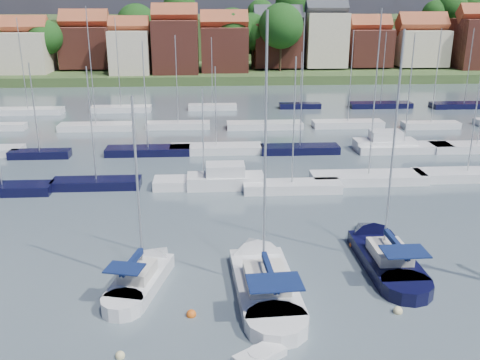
{
  "coord_description": "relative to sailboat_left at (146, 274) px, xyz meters",
  "views": [
    {
      "loc": [
        -6.75,
        -26.44,
        16.27
      ],
      "look_at": [
        -4.33,
        14.0,
        2.69
      ],
      "focal_mm": 40.0,
      "sensor_mm": 36.0,
      "label": 1
    }
  ],
  "objects": [
    {
      "name": "sailboat_centre",
      "position": [
        7.06,
        -0.15,
        -0.02
      ],
      "size": [
        4.05,
        12.94,
        17.3
      ],
      "rotation": [
        0.0,
        0.0,
        1.62
      ],
      "color": "silver",
      "rests_on": "ground"
    },
    {
      "name": "sailboat_left",
      "position": [
        0.0,
        0.0,
        0.0
      ],
      "size": [
        4.5,
        9.31,
        12.36
      ],
      "rotation": [
        0.0,
        0.0,
        1.33
      ],
      "color": "silver",
      "rests_on": "ground"
    },
    {
      "name": "ground",
      "position": [
        10.78,
        36.9,
        -0.37
      ],
      "size": [
        260.0,
        260.0,
        0.0
      ],
      "primitive_type": "plane",
      "color": "#3E4E55",
      "rests_on": "ground"
    },
    {
      "name": "tender",
      "position": [
        6.26,
        -8.15,
        -0.16
      ],
      "size": [
        2.71,
        2.35,
        0.54
      ],
      "rotation": [
        0.0,
        0.0,
        0.59
      ],
      "color": "silver",
      "rests_on": "ground"
    },
    {
      "name": "buoy_b",
      "position": [
        -0.43,
        -7.6,
        -0.37
      ],
      "size": [
        0.47,
        0.47,
        0.47
      ],
      "primitive_type": "sphere",
      "color": "beige",
      "rests_on": "ground"
    },
    {
      "name": "buoy_c",
      "position": [
        2.89,
        -4.21,
        -0.37
      ],
      "size": [
        0.54,
        0.54,
        0.54
      ],
      "primitive_type": "sphere",
      "color": "#D85914",
      "rests_on": "ground"
    },
    {
      "name": "buoy_e",
      "position": [
        13.9,
        3.87,
        -0.37
      ],
      "size": [
        0.43,
        0.43,
        0.43
      ],
      "primitive_type": "sphere",
      "color": "#D85914",
      "rests_on": "ground"
    },
    {
      "name": "far_shore_town",
      "position": [
        13.01,
        129.57,
        4.24
      ],
      "size": [
        212.46,
        90.0,
        22.27
      ],
      "color": "#3F562B",
      "rests_on": "ground"
    },
    {
      "name": "marina_field",
      "position": [
        12.69,
        32.05,
        0.06
      ],
      "size": [
        79.62,
        41.41,
        15.93
      ],
      "color": "silver",
      "rests_on": "ground"
    },
    {
      "name": "buoy_d",
      "position": [
        14.23,
        -4.57,
        -0.37
      ],
      "size": [
        0.52,
        0.52,
        0.52
      ],
      "primitive_type": "sphere",
      "color": "beige",
      "rests_on": "ground"
    },
    {
      "name": "sailboat_navy",
      "position": [
        15.31,
        2.42,
        -0.01
      ],
      "size": [
        3.21,
        11.63,
        16.05
      ],
      "rotation": [
        0.0,
        0.0,
        1.58
      ],
      "color": "black",
      "rests_on": "ground"
    }
  ]
}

